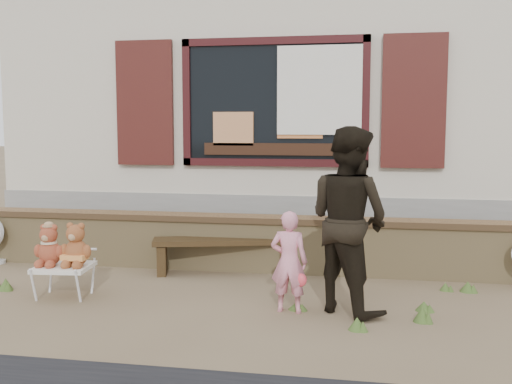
% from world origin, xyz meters
% --- Properties ---
extents(ground, '(80.00, 80.00, 0.00)m').
position_xyz_m(ground, '(0.00, 0.00, 0.00)').
color(ground, brown).
rests_on(ground, ground).
extents(shopfront, '(8.04, 5.13, 4.00)m').
position_xyz_m(shopfront, '(0.00, 4.49, 2.00)').
color(shopfront, '#AAA089').
rests_on(shopfront, ground).
extents(brick_wall, '(7.10, 0.36, 0.67)m').
position_xyz_m(brick_wall, '(0.00, 1.00, 0.34)').
color(brick_wall, tan).
rests_on(brick_wall, ground).
extents(bench, '(1.67, 0.75, 0.42)m').
position_xyz_m(bench, '(-0.44, 0.80, 0.31)').
color(bench, black).
rests_on(bench, ground).
extents(folding_chair, '(0.58, 0.53, 0.33)m').
position_xyz_m(folding_chair, '(-1.80, -0.46, 0.30)').
color(folding_chair, white).
rests_on(folding_chair, ground).
extents(teddy_bear_left, '(0.34, 0.30, 0.43)m').
position_xyz_m(teddy_bear_left, '(-1.94, -0.47, 0.55)').
color(teddy_bear_left, brown).
rests_on(teddy_bear_left, folding_chair).
extents(teddy_bear_right, '(0.36, 0.32, 0.45)m').
position_xyz_m(teddy_bear_right, '(-1.66, -0.45, 0.56)').
color(teddy_bear_right, brown).
rests_on(teddy_bear_right, folding_chair).
extents(child, '(0.37, 0.25, 0.96)m').
position_xyz_m(child, '(0.52, -0.54, 0.48)').
color(child, pink).
rests_on(child, ground).
extents(adult, '(1.07, 1.05, 1.74)m').
position_xyz_m(adult, '(1.06, -0.41, 0.87)').
color(adult, black).
rests_on(adult, ground).
extents(grass_tufts, '(5.14, 1.57, 0.14)m').
position_xyz_m(grass_tufts, '(0.63, -0.30, 0.06)').
color(grass_tufts, '#415B24').
rests_on(grass_tufts, ground).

